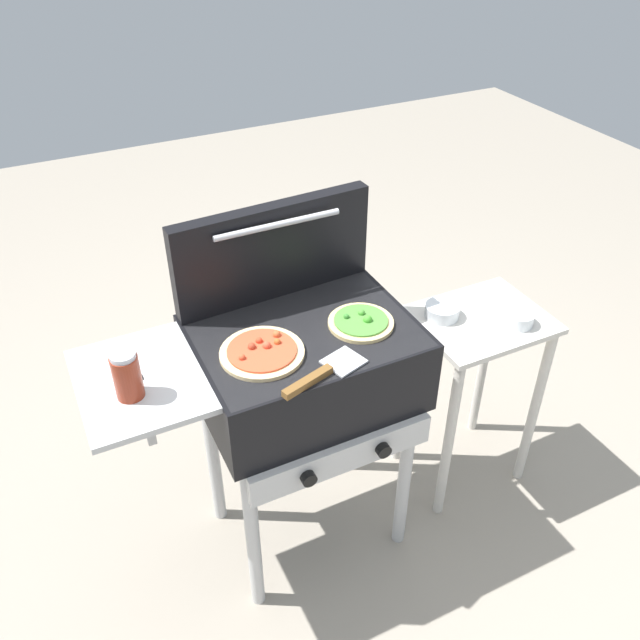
% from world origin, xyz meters
% --- Properties ---
extents(ground_plane, '(8.00, 8.00, 0.00)m').
position_xyz_m(ground_plane, '(0.00, 0.00, 0.00)').
color(ground_plane, gray).
extents(grill, '(0.96, 0.53, 0.90)m').
position_xyz_m(grill, '(-0.01, -0.00, 0.76)').
color(grill, black).
rests_on(grill, ground_plane).
extents(grill_lid_open, '(0.63, 0.09, 0.30)m').
position_xyz_m(grill_lid_open, '(0.00, 0.21, 1.05)').
color(grill_lid_open, black).
rests_on(grill_lid_open, grill).
extents(pizza_pepperoni, '(0.23, 0.23, 0.03)m').
position_xyz_m(pizza_pepperoni, '(-0.15, -0.05, 0.91)').
color(pizza_pepperoni, beige).
rests_on(pizza_pepperoni, grill).
extents(pizza_veggie, '(0.19, 0.19, 0.04)m').
position_xyz_m(pizza_veggie, '(0.16, -0.05, 0.91)').
color(pizza_veggie, '#E0C17F').
rests_on(pizza_veggie, grill).
extents(sauce_jar, '(0.07, 0.07, 0.14)m').
position_xyz_m(sauce_jar, '(-0.51, -0.06, 0.97)').
color(sauce_jar, maroon).
rests_on(sauce_jar, grill).
extents(spatula, '(0.27, 0.13, 0.02)m').
position_xyz_m(spatula, '(-0.04, -0.20, 0.91)').
color(spatula, '#B7BABF').
rests_on(spatula, grill).
extents(prep_table, '(0.44, 0.36, 0.74)m').
position_xyz_m(prep_table, '(0.66, 0.00, 0.53)').
color(prep_table, beige).
rests_on(prep_table, ground_plane).
extents(topping_bowl_near, '(0.10, 0.10, 0.04)m').
position_xyz_m(topping_bowl_near, '(0.75, -0.08, 0.76)').
color(topping_bowl_near, silver).
rests_on(topping_bowl_near, prep_table).
extents(topping_bowl_far, '(0.12, 0.12, 0.04)m').
position_xyz_m(topping_bowl_far, '(0.54, 0.07, 0.76)').
color(topping_bowl_far, silver).
rests_on(topping_bowl_far, prep_table).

